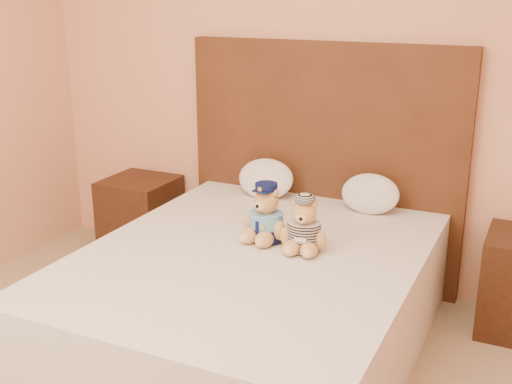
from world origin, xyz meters
TOP-DOWN VIEW (x-y plane):
  - bed at (0.00, 1.20)m, footprint 1.60×2.00m
  - headboard at (0.00, 2.21)m, footprint 1.75×0.08m
  - nightstand_left at (-1.25, 2.00)m, footprint 0.45×0.45m
  - teddy_police at (-0.00, 1.37)m, footprint 0.30×0.29m
  - teddy_prisoner at (0.22, 1.32)m, footprint 0.27×0.26m
  - pillow_left at (-0.31, 2.03)m, footprint 0.36×0.24m
  - pillow_right at (0.36, 2.03)m, footprint 0.34×0.22m

SIDE VIEW (x-z plane):
  - nightstand_left at x=-1.25m, z-range 0.00..0.55m
  - bed at x=0.00m, z-range 0.00..0.55m
  - pillow_right at x=0.36m, z-range 0.55..0.79m
  - pillow_left at x=-0.31m, z-range 0.55..0.81m
  - teddy_prisoner at x=0.22m, z-range 0.55..0.83m
  - teddy_police at x=0.00m, z-range 0.55..0.85m
  - headboard at x=0.00m, z-range 0.00..1.50m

